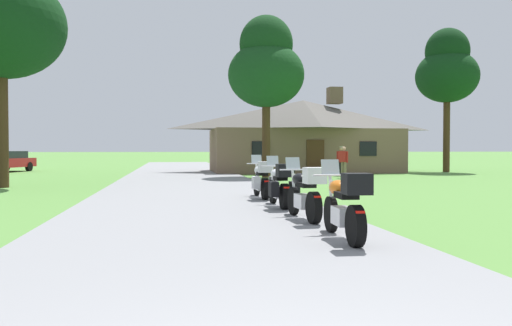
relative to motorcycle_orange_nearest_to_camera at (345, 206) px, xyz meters
The scene contains 13 objects.
ground_plane 14.32m from the motorcycle_orange_nearest_to_camera, 98.48° to the left, with size 500.00×500.00×0.00m, color #56893D.
asphalt_driveway 12.35m from the motorcycle_orange_nearest_to_camera, 99.85° to the left, with size 6.40×80.00×0.06m, color gray.
motorcycle_orange_nearest_to_camera is the anchor object (origin of this frame).
motorcycle_black_second_in_row 2.51m from the motorcycle_orange_nearest_to_camera, 90.48° to the left, with size 0.66×2.08×1.30m.
motorcycle_white_third_in_row 4.92m from the motorcycle_orange_nearest_to_camera, 90.61° to the left, with size 0.72×2.08×1.30m.
motorcycle_white_farthest_in_row 7.43m from the motorcycle_orange_nearest_to_camera, 90.73° to the left, with size 0.73×2.08×1.30m.
stone_lodge 26.94m from the motorcycle_orange_nearest_to_camera, 77.33° to the left, with size 12.79×6.42×5.68m.
bystander_red_shirt_near_lodge 21.91m from the motorcycle_orange_nearest_to_camera, 71.98° to the left, with size 0.49×0.37×1.69m.
bystander_red_shirt_beside_signpost 19.44m from the motorcycle_orange_nearest_to_camera, 71.65° to the left, with size 0.39×0.47×1.67m.
tree_right_of_lodge 29.91m from the motorcycle_orange_nearest_to_camera, 58.19° to the left, with size 4.13×4.13×9.60m.
tree_left_near 18.23m from the motorcycle_orange_nearest_to_camera, 123.56° to the left, with size 5.00×5.00×10.34m.
tree_by_lodge_front 20.85m from the motorcycle_orange_nearest_to_camera, 83.53° to the left, with size 4.12×4.12×8.73m.
parked_red_suv_far_left 32.26m from the motorcycle_orange_nearest_to_camera, 115.26° to the left, with size 3.03×4.93×1.40m.
Camera 1 is at (-0.66, -2.38, 1.55)m, focal length 37.21 mm.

